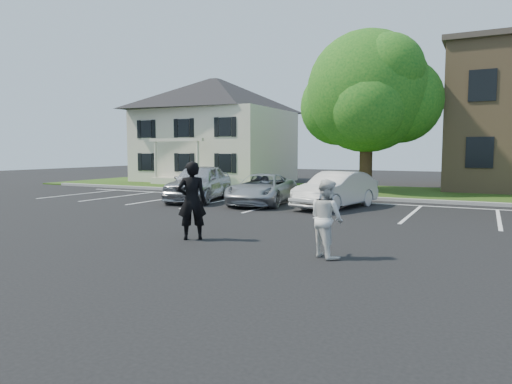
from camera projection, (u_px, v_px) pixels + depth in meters
ground_plane at (237, 248)px, 10.70m from camera, size 90.00×90.00×0.00m
curb at (362, 198)px, 21.35m from camera, size 40.00×0.30×0.15m
grass_strip at (380, 192)px, 24.91m from camera, size 44.00×8.00×0.08m
stall_lines at (378, 209)px, 18.02m from camera, size 34.00×5.36×0.01m
house at (215, 130)px, 33.95m from camera, size 10.30×9.22×7.60m
tree at (369, 95)px, 24.92m from camera, size 7.80×7.20×8.80m
man_black_suit at (192, 201)px, 11.69m from camera, size 0.88×0.84×2.02m
man_white_shirt at (327, 218)px, 9.75m from camera, size 1.04×1.00×1.68m
car_silver_west at (199, 182)px, 20.90m from camera, size 3.10×5.24×1.67m
car_silver_minivan at (262, 189)px, 19.55m from camera, size 2.83×4.93×1.30m
car_white_sedan at (336, 190)px, 18.22m from camera, size 2.53×4.63×1.45m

